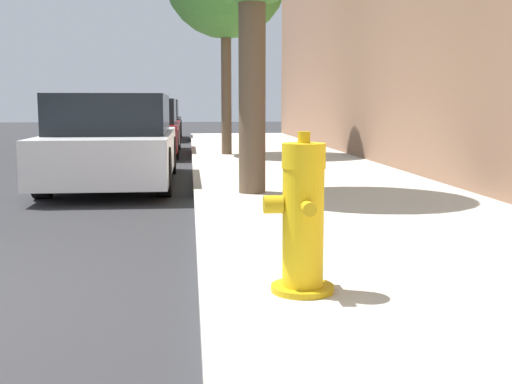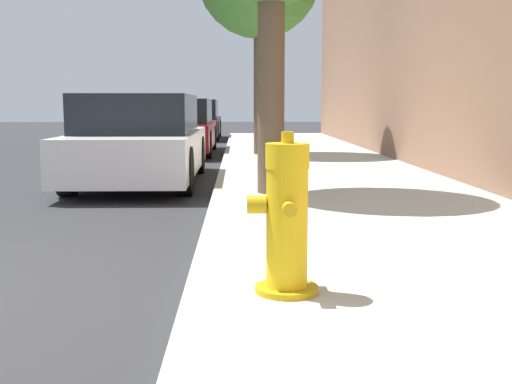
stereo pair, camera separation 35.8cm
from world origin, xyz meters
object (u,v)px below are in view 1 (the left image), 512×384
Objects in this scene: parked_car_near at (115,141)px; parked_car_far at (153,120)px; parked_car_mid at (142,128)px; fire_hydrant at (302,220)px.

parked_car_near is 12.17m from parked_car_far.
parked_car_near is at bearing -89.45° from parked_car_far.
parked_car_mid is (-0.03, 5.76, -0.01)m from parked_car_near.
parked_car_near is (-1.71, 6.05, 0.10)m from fire_hydrant.
fire_hydrant is 11.94m from parked_car_mid.
parked_car_far is (-0.09, 6.40, 0.01)m from parked_car_mid.
parked_car_far reaches higher than parked_car_near.
parked_car_near is at bearing -89.72° from parked_car_mid.
parked_car_mid is at bearing 98.39° from fire_hydrant.
fire_hydrant is 0.21× the size of parked_car_near.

